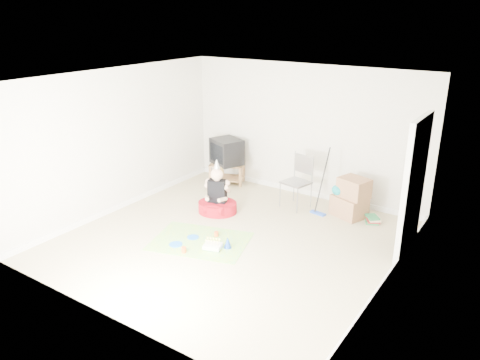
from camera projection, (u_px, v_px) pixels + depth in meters
The scene contains 16 objects.
ground at pixel (231, 240), 7.63m from camera, with size 5.00×5.00×0.00m, color #CABA91.
doorway_recess at pixel (415, 190), 6.92m from camera, with size 0.02×0.90×2.05m, color black.
tv_stand at pixel (227, 171), 10.05m from camera, with size 0.83×0.69×0.44m.
crt_tv at pixel (227, 151), 9.90m from camera, with size 0.62×0.51×0.54m, color black.
folding_chair at pixel (296, 182), 8.74m from camera, with size 0.55×0.53×1.03m.
cardboard_boxes at pixel (350, 198), 8.40m from camera, with size 0.71×0.62×0.73m.
floor_mop at pixel (319, 201), 8.51m from camera, with size 0.31×0.40×1.19m.
book_pile at pixel (373, 219), 8.25m from camera, with size 0.32×0.35×0.13m.
seated_woman at pixel (217, 201), 8.60m from camera, with size 0.92×0.92×1.03m.
party_mat at pixel (200, 241), 7.58m from camera, with size 1.52×1.10×0.01m, color #FF3593.
birthday_cake at pixel (213, 247), 7.33m from camera, with size 0.32×0.29×0.14m.
blue_plate_near at pixel (193, 237), 7.70m from camera, with size 0.20×0.20×0.01m, color blue.
blue_plate_far at pixel (176, 244), 7.46m from camera, with size 0.22×0.22×0.01m, color blue.
orange_cup_near at pixel (216, 234), 7.73m from camera, with size 0.07×0.07×0.08m, color #F4591B.
orange_cup_far at pixel (184, 250), 7.21m from camera, with size 0.08×0.08×0.09m, color #F4591B.
blue_party_hat at pixel (228, 242), 7.34m from camera, with size 0.13×0.13×0.18m, color blue.
Camera 1 is at (3.92, -5.60, 3.53)m, focal length 35.00 mm.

